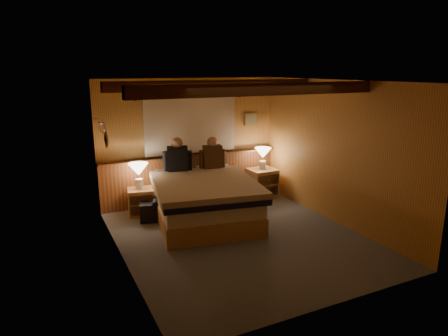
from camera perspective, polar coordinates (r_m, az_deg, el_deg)
floor at (r=6.37m, az=2.20°, el=-9.82°), size 4.20×4.20×0.00m
ceiling at (r=5.83m, az=2.42°, el=12.32°), size 4.20×4.20×0.00m
wall_back at (r=7.86m, az=-4.90°, el=3.92°), size 3.60×0.00×3.60m
wall_left at (r=5.40m, az=-14.82°, el=-1.17°), size 0.00×4.20×4.20m
wall_right at (r=6.99m, az=15.46°, el=2.19°), size 0.00×4.20×4.20m
wall_front at (r=4.32m, az=15.54°, el=-5.05°), size 3.60×0.00×3.60m
wainscot at (r=7.96m, az=-4.63°, el=-1.23°), size 3.60×0.23×0.94m
curtain_window at (r=7.74m, az=-4.77°, el=6.18°), size 2.18×0.09×1.11m
ceiling_beams at (r=5.96m, az=1.72°, el=11.50°), size 3.60×1.65×0.16m
coat_rail at (r=6.85m, az=-17.00°, el=5.83°), size 0.05×0.55×0.24m
framed_print at (r=8.36m, az=3.84°, el=6.97°), size 0.30×0.04×0.25m
bed at (r=6.91m, az=-2.91°, el=-4.48°), size 1.98×2.40×0.74m
nightstand_left at (r=7.35m, az=-11.81°, el=-4.77°), size 0.51×0.47×0.49m
nightstand_right at (r=8.22m, az=5.46°, el=-2.13°), size 0.55×0.49×0.59m
lamp_left at (r=7.23m, az=-12.12°, el=-0.41°), size 0.35×0.35×0.46m
lamp_right at (r=8.10m, az=5.58°, el=2.00°), size 0.34×0.34×0.44m
person_left at (r=7.38m, az=-6.68°, el=1.55°), size 0.52×0.30×0.66m
person_right at (r=7.56m, az=-1.68°, el=1.83°), size 0.50×0.27×0.62m
duffel_bag at (r=7.08m, az=-9.78°, el=-6.05°), size 0.59×0.44×0.38m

